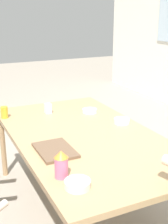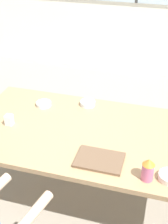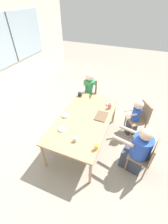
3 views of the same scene
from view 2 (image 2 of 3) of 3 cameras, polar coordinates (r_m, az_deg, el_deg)
ground_plane at (r=2.97m, az=0.00°, el=-14.57°), size 16.00×16.00×0.00m
dining_table at (r=2.53m, az=0.00°, el=-4.35°), size 1.89×1.05×0.70m
food_tray_dark at (r=2.22m, az=2.84°, el=-8.73°), size 0.33×0.24×0.02m
sippy_cup at (r=2.07m, az=11.62°, el=-10.20°), size 0.08×0.08×0.17m
milk_carton_small at (r=2.62m, az=-13.53°, el=-1.42°), size 0.06×0.06×0.09m
bowl_white_shallow at (r=2.83m, az=0.69°, el=1.62°), size 0.14×0.14×0.04m
bowl_cereal at (r=2.85m, az=-7.37°, el=1.47°), size 0.14×0.14×0.03m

